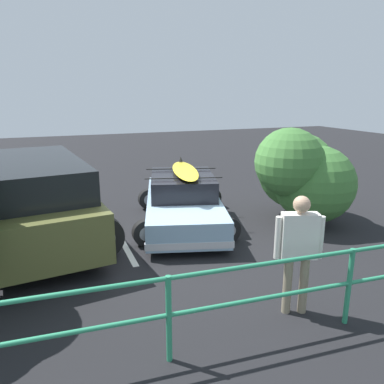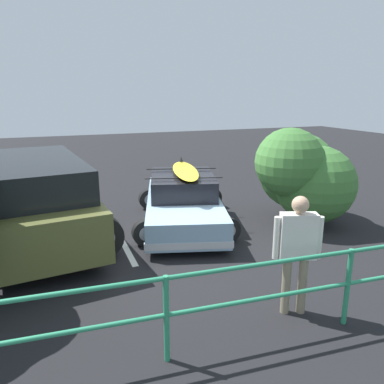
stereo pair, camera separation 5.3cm
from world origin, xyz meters
name	(u,v)px [view 2 (the right image)]	position (x,y,z in m)	size (l,w,h in m)	color
ground_plane	(183,235)	(0.00, 0.00, -0.01)	(44.00, 44.00, 0.02)	black
parking_stripe	(117,232)	(1.36, -0.69, 0.00)	(3.80, 0.12, 0.00)	silver
sedan_car	(183,201)	(-0.27, -0.73, 0.57)	(2.94, 4.45, 1.47)	#8CADC6
suv_car	(38,199)	(2.98, -0.78, 0.94)	(3.07, 5.09, 1.80)	brown
person_bystander	(297,245)	(-0.45, 3.49, 1.06)	(0.65, 0.36, 1.76)	gray
railing_fence	(349,274)	(-0.95, 3.97, 0.76)	(10.12, 0.75, 1.11)	#2D9366
bush_near_left	(302,174)	(-3.02, 0.15, 1.19)	(2.40, 2.62, 2.35)	brown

